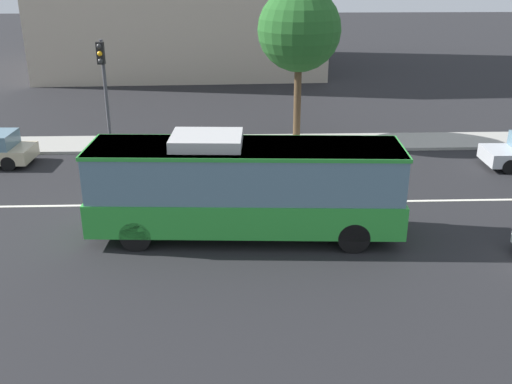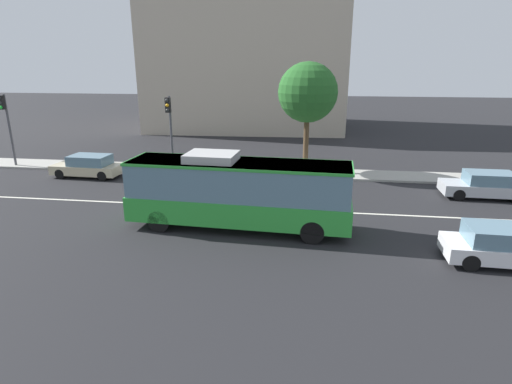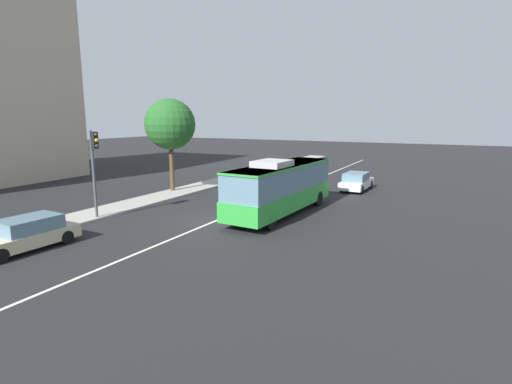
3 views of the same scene
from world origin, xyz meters
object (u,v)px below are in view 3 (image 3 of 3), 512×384
(transit_bus, at_px, (281,185))
(street_tree_kerbside_left, at_px, (170,125))
(sedan_beige, at_px, (26,234))
(sedan_silver, at_px, (276,172))
(traffic_light_near_corner, at_px, (94,159))
(sedan_white, at_px, (356,181))

(transit_bus, height_order, street_tree_kerbside_left, street_tree_kerbside_left)
(sedan_beige, bearing_deg, street_tree_kerbside_left, -164.87)
(sedan_silver, xyz_separation_m, traffic_light_near_corner, (-19.11, 2.68, 2.84))
(sedan_beige, distance_m, traffic_light_near_corner, 6.17)
(transit_bus, bearing_deg, sedan_white, -8.60)
(sedan_silver, relative_size, traffic_light_near_corner, 0.87)
(sedan_silver, height_order, traffic_light_near_corner, traffic_light_near_corner)
(sedan_white, relative_size, traffic_light_near_corner, 0.87)
(traffic_light_near_corner, xyz_separation_m, street_tree_kerbside_left, (8.96, 1.82, 1.82))
(sedan_white, height_order, sedan_silver, same)
(sedan_beige, bearing_deg, sedan_white, 158.34)
(street_tree_kerbside_left, bearing_deg, sedan_beige, -166.96)
(transit_bus, relative_size, traffic_light_near_corner, 1.95)
(street_tree_kerbside_left, bearing_deg, transit_bus, -104.47)
(sedan_beige, xyz_separation_m, traffic_light_near_corner, (5.28, 1.48, 2.84))
(sedan_beige, bearing_deg, traffic_light_near_corner, -162.23)
(transit_bus, bearing_deg, sedan_silver, 29.01)
(sedan_silver, bearing_deg, sedan_white, 75.30)
(traffic_light_near_corner, bearing_deg, sedan_silver, 82.46)
(sedan_silver, relative_size, street_tree_kerbside_left, 0.61)
(sedan_beige, relative_size, street_tree_kerbside_left, 0.62)
(sedan_silver, bearing_deg, traffic_light_near_corner, -6.80)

